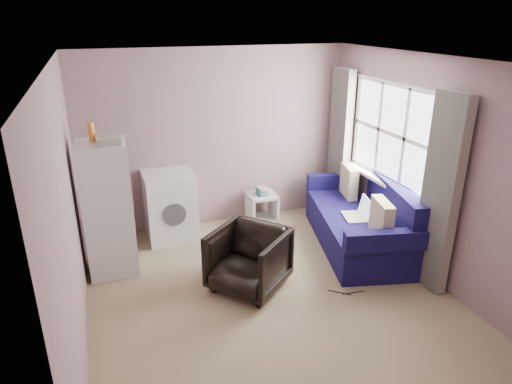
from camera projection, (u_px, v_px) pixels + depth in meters
room at (273, 189)px, 4.57m from camera, size 3.84×4.24×2.54m
armchair at (249, 257)px, 5.04m from camera, size 1.02×1.03×0.77m
fridge at (108, 208)px, 5.25m from camera, size 0.58×0.56×1.80m
washing_machine at (170, 204)px, 6.18m from camera, size 0.66×0.68×0.92m
side_table at (262, 206)px, 6.69m from camera, size 0.41×0.41×0.55m
sofa at (362, 221)px, 6.02m from camera, size 1.41×2.25×0.93m
window_dressing at (382, 165)px, 5.78m from camera, size 0.17×2.62×2.18m
floor_cables at (346, 292)px, 5.06m from camera, size 0.39×0.18×0.01m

